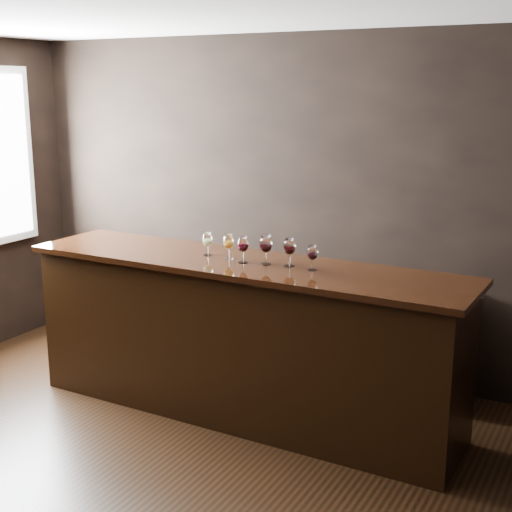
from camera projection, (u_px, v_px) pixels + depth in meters
The scene contains 11 objects.
ground at pixel (117, 475), 4.47m from camera, with size 5.00×5.00×0.00m, color black.
room_shell at pixel (84, 183), 4.25m from camera, with size 5.02×4.52×2.81m.
bar_counter at pixel (242, 341), 5.19m from camera, with size 3.21×0.70×1.12m, color black.
bar_top at pixel (241, 264), 5.05m from camera, with size 3.32×0.77×0.04m, color black.
back_bar_shelf at pixel (315, 327), 5.89m from camera, with size 2.39×0.40×0.86m, color black.
glass_white at pixel (207, 240), 5.19m from camera, with size 0.07×0.07×0.17m.
glass_amber at pixel (228, 242), 5.09m from camera, with size 0.08×0.08×0.18m.
glass_red_a at pixel (243, 245), 4.97m from camera, with size 0.08×0.08×0.19m.
glass_red_b at pixel (266, 245), 4.92m from camera, with size 0.09×0.09×0.21m.
glass_red_c at pixel (289, 247), 4.88m from camera, with size 0.08×0.08×0.20m.
glass_red_d at pixel (313, 253), 4.78m from camera, with size 0.07×0.07×0.17m.
Camera 1 is at (2.69, -3.11, 2.37)m, focal length 50.00 mm.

